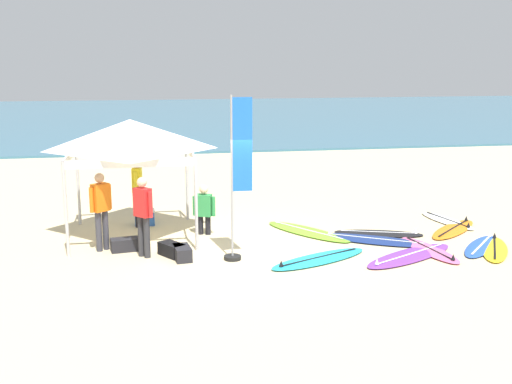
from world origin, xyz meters
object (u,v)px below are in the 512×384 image
object	(u,v)px
surfboard_black	(379,233)
surfboard_purple	(409,256)
surfboard_orange	(453,229)
surfboard_blue	(481,246)
canopy_tent	(130,135)
banner_flag	(237,185)
person_green	(204,207)
person_yellow	(137,188)
surfboard_lime	(307,231)
surfboard_white	(447,221)
gear_bag_near_tent	(125,245)
surfboard_yellow	(495,249)
gear_bag_by_pole	(172,250)
person_red	(143,211)
person_orange	(101,206)
surfboard_pink	(430,250)
gear_bag_on_sand	(182,253)
surfboard_navy	(375,240)
surfboard_cyan	(319,259)
cooler_box	(145,217)

from	to	relation	value
surfboard_black	surfboard_purple	size ratio (longest dim) A/B	0.83
surfboard_orange	surfboard_blue	distance (m)	1.41
canopy_tent	surfboard_purple	xyz separation A→B (m)	(5.71, -2.67, -2.35)
canopy_tent	banner_flag	bearing A→B (deg)	-45.10
canopy_tent	person_green	xyz separation A→B (m)	(1.64, -0.13, -1.73)
person_yellow	banner_flag	bearing A→B (deg)	-56.04
canopy_tent	surfboard_lime	size ratio (longest dim) A/B	1.15
surfboard_orange	surfboard_white	bearing A→B (deg)	72.99
person_yellow	gear_bag_near_tent	world-z (taller)	person_yellow
surfboard_lime	banner_flag	bearing A→B (deg)	-138.93
surfboard_yellow	surfboard_blue	xyz separation A→B (m)	(-0.17, 0.24, 0.00)
canopy_tent	surfboard_lime	world-z (taller)	canopy_tent
surfboard_orange	surfboard_black	bearing A→B (deg)	-179.36
canopy_tent	gear_bag_by_pole	bearing A→B (deg)	-64.72
person_red	person_orange	bearing A→B (deg)	144.36
surfboard_orange	surfboard_lime	bearing A→B (deg)	172.81
surfboard_pink	surfboard_blue	xyz separation A→B (m)	(1.25, 0.06, 0.00)
gear_bag_by_pole	person_yellow	bearing A→B (deg)	105.14
gear_bag_on_sand	surfboard_orange	bearing A→B (deg)	9.12
surfboard_orange	surfboard_purple	bearing A→B (deg)	-137.16
surfboard_navy	banner_flag	distance (m)	3.69
surfboard_orange	surfboard_yellow	distance (m)	1.66
surfboard_cyan	person_yellow	world-z (taller)	person_yellow
surfboard_white	cooler_box	world-z (taller)	cooler_box
surfboard_blue	surfboard_white	world-z (taller)	same
surfboard_white	person_orange	world-z (taller)	person_orange
surfboard_navy	gear_bag_by_pole	bearing A→B (deg)	-176.79
surfboard_pink	surfboard_white	size ratio (longest dim) A/B	1.05
person_green	surfboard_white	bearing A→B (deg)	0.18
banner_flag	gear_bag_near_tent	world-z (taller)	banner_flag
banner_flag	gear_bag_near_tent	xyz separation A→B (m)	(-2.33, 1.01, -1.43)
person_orange	cooler_box	bearing A→B (deg)	65.37
surfboard_navy	surfboard_purple	world-z (taller)	same
surfboard_yellow	person_red	distance (m)	7.63
surfboard_pink	gear_bag_on_sand	bearing A→B (deg)	175.63
surfboard_black	surfboard_purple	distance (m)	1.76
surfboard_yellow	gear_bag_near_tent	xyz separation A→B (m)	(-7.93, 1.42, 0.10)
banner_flag	gear_bag_on_sand	distance (m)	1.84
gear_bag_by_pole	gear_bag_on_sand	bearing A→B (deg)	-53.85
surfboard_blue	person_red	world-z (taller)	person_red
surfboard_purple	cooler_box	xyz separation A→B (m)	(-5.46, 3.68, 0.16)
surfboard_blue	person_orange	size ratio (longest dim) A/B	1.05
surfboard_white	banner_flag	bearing A→B (deg)	-160.43
surfboard_pink	gear_bag_near_tent	world-z (taller)	gear_bag_near_tent
gear_bag_by_pole	banner_flag	bearing A→B (deg)	-19.14
surfboard_cyan	person_green	bearing A→B (deg)	131.61
surfboard_yellow	surfboard_purple	distance (m)	2.03
surfboard_orange	surfboard_navy	xyz separation A→B (m)	(-2.22, -0.53, -0.00)
surfboard_orange	gear_bag_near_tent	size ratio (longest dim) A/B	3.38
surfboard_white	gear_bag_on_sand	bearing A→B (deg)	-164.93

